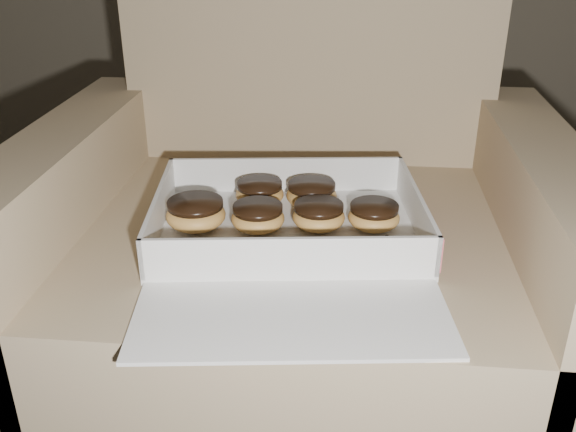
{
  "coord_description": "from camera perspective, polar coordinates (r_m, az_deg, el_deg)",
  "views": [
    {
      "loc": [
        0.01,
        0.15,
        0.83
      ],
      "look_at": [
        -0.07,
        1.0,
        0.42
      ],
      "focal_mm": 40.0,
      "sensor_mm": 36.0,
      "label": 1
    }
  ],
  "objects": [
    {
      "name": "donut_f",
      "position": [
        0.95,
        7.65,
        0.03
      ],
      "size": [
        0.08,
        0.08,
        0.04
      ],
      "color": "#EAB651",
      "rests_on": "bakery_box"
    },
    {
      "name": "crumb_b",
      "position": [
        0.87,
        -9.19,
        -4.14
      ],
      "size": [
        0.01,
        0.01,
        0.0
      ],
      "primitive_type": "ellipsoid",
      "color": "black",
      "rests_on": "bakery_box"
    },
    {
      "name": "donut_b",
      "position": [
        0.94,
        2.75,
        0.07
      ],
      "size": [
        0.08,
        0.08,
        0.04
      ],
      "color": "#EAB651",
      "rests_on": "bakery_box"
    },
    {
      "name": "donut_c",
      "position": [
        0.94,
        -2.69,
        -0.06
      ],
      "size": [
        0.08,
        0.08,
        0.04
      ],
      "color": "#EAB651",
      "rests_on": "bakery_box"
    },
    {
      "name": "armchair",
      "position": [
        1.09,
        0.84,
        -4.67
      ],
      "size": [
        0.84,
        0.71,
        0.88
      ],
      "color": "tan",
      "rests_on": "floor"
    },
    {
      "name": "donut_e",
      "position": [
        0.95,
        -8.19,
        0.22
      ],
      "size": [
        0.09,
        0.09,
        0.04
      ],
      "color": "#EAB651",
      "rests_on": "bakery_box"
    },
    {
      "name": "crumb_c",
      "position": [
        0.93,
        8.79,
        -1.81
      ],
      "size": [
        0.01,
        0.01,
        0.0
      ],
      "primitive_type": "ellipsoid",
      "color": "black",
      "rests_on": "bakery_box"
    },
    {
      "name": "bakery_box",
      "position": [
        0.91,
        0.25,
        -1.94
      ],
      "size": [
        0.43,
        0.49,
        0.07
      ],
      "rotation": [
        0.0,
        0.0,
        0.12
      ],
      "color": "white",
      "rests_on": "armchair"
    },
    {
      "name": "donut_d",
      "position": [
        1.01,
        2.11,
        1.98
      ],
      "size": [
        0.08,
        0.08,
        0.04
      ],
      "color": "#EAB651",
      "rests_on": "bakery_box"
    },
    {
      "name": "crumb_a",
      "position": [
        0.87,
        9.19,
        -3.88
      ],
      "size": [
        0.01,
        0.01,
        0.0
      ],
      "primitive_type": "ellipsoid",
      "color": "black",
      "rests_on": "bakery_box"
    },
    {
      "name": "donut_a",
      "position": [
        1.02,
        -2.53,
        2.1
      ],
      "size": [
        0.08,
        0.08,
        0.04
      ],
      "color": "#EAB651",
      "rests_on": "bakery_box"
    }
  ]
}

